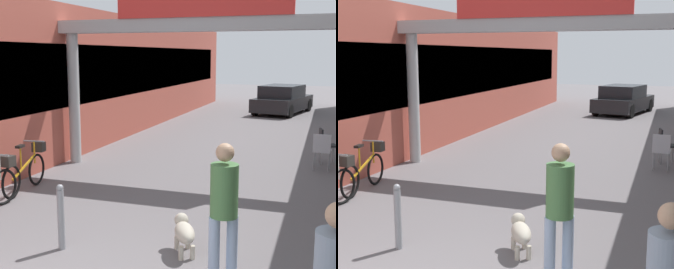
# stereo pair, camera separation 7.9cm
# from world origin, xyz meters

# --- Properties ---
(storefront_left) EXTENTS (3.00, 26.00, 4.00)m
(storefront_left) POSITION_xyz_m (-5.09, 11.00, 2.00)
(storefront_left) COLOR #B25142
(storefront_left) RESTS_ON ground_plane
(arcade_sign_gateway) EXTENTS (7.40, 0.47, 4.19)m
(arcade_sign_gateway) POSITION_xyz_m (0.00, 7.27, 2.95)
(arcade_sign_gateway) COLOR #B2B2B2
(arcade_sign_gateway) RESTS_ON ground_plane
(pedestrian_with_dog) EXTENTS (0.47, 0.47, 1.70)m
(pedestrian_with_dog) POSITION_xyz_m (1.60, 2.29, 0.97)
(pedestrian_with_dog) COLOR #A5BFE0
(pedestrian_with_dog) RESTS_ON ground_plane
(dog_on_leash) EXTENTS (0.51, 0.71, 0.50)m
(dog_on_leash) POSITION_xyz_m (0.92, 2.85, 0.31)
(dog_on_leash) COLOR beige
(dog_on_leash) RESTS_ON ground_plane
(bicycle_orange_third) EXTENTS (0.46, 1.68, 0.98)m
(bicycle_orange_third) POSITION_xyz_m (-2.99, 4.73, 0.44)
(bicycle_orange_third) COLOR black
(bicycle_orange_third) RESTS_ON ground_plane
(bollard_post_metal) EXTENTS (0.10, 0.10, 0.95)m
(bollard_post_metal) POSITION_xyz_m (-0.76, 2.40, 0.48)
(bollard_post_metal) COLOR gray
(bollard_post_metal) RESTS_ON ground_plane
(cafe_chair_aluminium_nearer) EXTENTS (0.43, 0.43, 0.89)m
(cafe_chair_aluminium_nearer) POSITION_xyz_m (2.65, 8.38, 0.54)
(cafe_chair_aluminium_nearer) COLOR gray
(cafe_chair_aluminium_nearer) RESTS_ON ground_plane
(cafe_chair_black_farther) EXTENTS (0.47, 0.47, 0.89)m
(cafe_chair_black_farther) POSITION_xyz_m (2.70, 9.20, 0.54)
(cafe_chair_black_farther) COLOR gray
(cafe_chair_black_farther) RESTS_ON ground_plane
(parked_car_black) EXTENTS (2.60, 4.29, 1.33)m
(parked_car_black) POSITION_xyz_m (0.70, 19.27, 0.64)
(parked_car_black) COLOR black
(parked_car_black) RESTS_ON ground_plane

